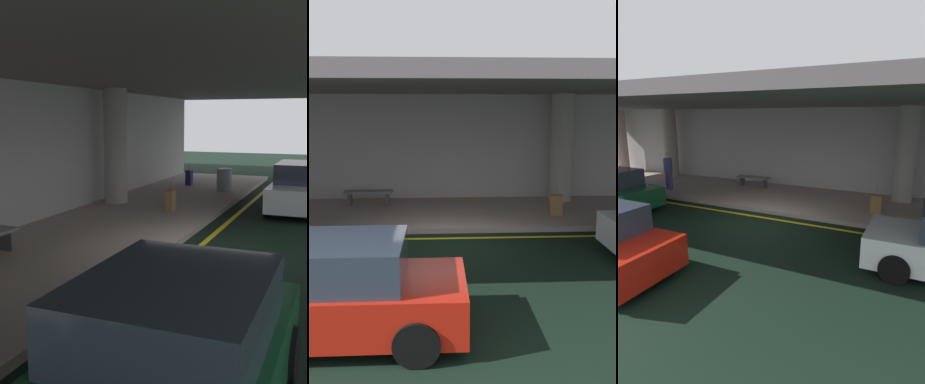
# 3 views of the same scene
# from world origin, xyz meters

# --- Properties ---
(ground_plane) EXTENTS (60.00, 60.00, 0.00)m
(ground_plane) POSITION_xyz_m (0.00, 0.00, 0.00)
(ground_plane) COLOR black
(sidewalk) EXTENTS (26.00, 4.20, 0.15)m
(sidewalk) POSITION_xyz_m (0.00, 3.10, 0.07)
(sidewalk) COLOR #A3948C
(sidewalk) RESTS_ON ground
(lane_stripe_yellow) EXTENTS (26.00, 0.14, 0.01)m
(lane_stripe_yellow) POSITION_xyz_m (0.00, 0.55, 0.00)
(lane_stripe_yellow) COLOR yellow
(lane_stripe_yellow) RESTS_ON ground
(support_column_center) EXTENTS (0.75, 0.75, 3.65)m
(support_column_center) POSITION_xyz_m (4.00, 4.48, 1.97)
(support_column_center) COLOR #9E9A93
(support_column_center) RESTS_ON sidewalk
(ceiling_overhang) EXTENTS (28.00, 13.20, 0.30)m
(ceiling_overhang) POSITION_xyz_m (0.00, 2.60, 3.95)
(ceiling_overhang) COLOR slate
(ceiling_overhang) RESTS_ON support_column_far_left
(terminal_back_wall) EXTENTS (26.00, 0.30, 3.80)m
(terminal_back_wall) POSITION_xyz_m (0.00, 5.35, 1.90)
(terminal_back_wall) COLOR #B1ADAE
(terminal_back_wall) RESTS_ON ground
(car_red) EXTENTS (4.10, 1.92, 1.50)m
(car_red) POSITION_xyz_m (-1.87, -4.48, 0.71)
(car_red) COLOR red
(car_red) RESTS_ON ground
(suitcase_upright_secondary) EXTENTS (0.36, 0.22, 0.90)m
(suitcase_upright_secondary) POSITION_xyz_m (3.32, 2.34, 0.46)
(suitcase_upright_secondary) COLOR #986A3D
(suitcase_upright_secondary) RESTS_ON sidewalk
(bench_metal) EXTENTS (1.60, 0.50, 0.48)m
(bench_metal) POSITION_xyz_m (-2.55, 4.07, 0.50)
(bench_metal) COLOR slate
(bench_metal) RESTS_ON sidewalk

